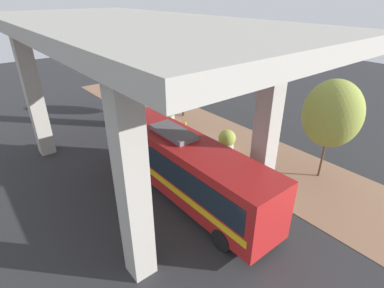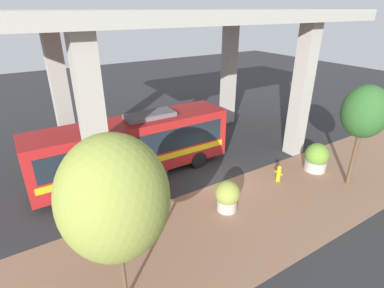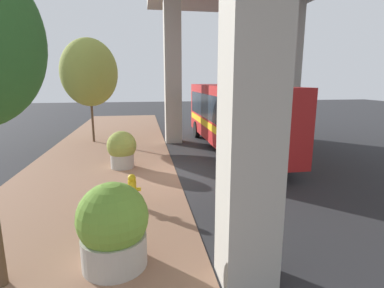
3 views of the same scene
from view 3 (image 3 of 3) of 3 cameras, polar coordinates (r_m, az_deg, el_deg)
The scene contains 7 objects.
ground_plane at distance 11.36m, azimuth -2.84°, elevation -5.91°, with size 80.00×80.00×0.00m, color #2D2D30.
sidewalk_strip at distance 11.44m, azimuth -18.04°, elevation -6.33°, with size 6.00×40.00×0.02m.
bus at distance 15.13m, azimuth 7.68°, elevation 5.87°, with size 2.53×10.78×3.50m.
fire_hydrant at distance 8.63m, azimuth -11.30°, elevation -8.66°, with size 0.48×0.23×0.95m.
planter_front at distance 12.36m, azimuth -13.21°, elevation -1.00°, with size 1.18×1.18×1.52m.
planter_middle at distance 6.00m, azimuth -14.74°, elevation -15.09°, with size 1.33×1.33×1.67m.
street_tree_far at distance 17.95m, azimuth -18.99°, elevation 12.74°, with size 3.09×3.09×5.78m.
Camera 3 is at (-1.20, -10.74, 3.50)m, focal length 28.00 mm.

